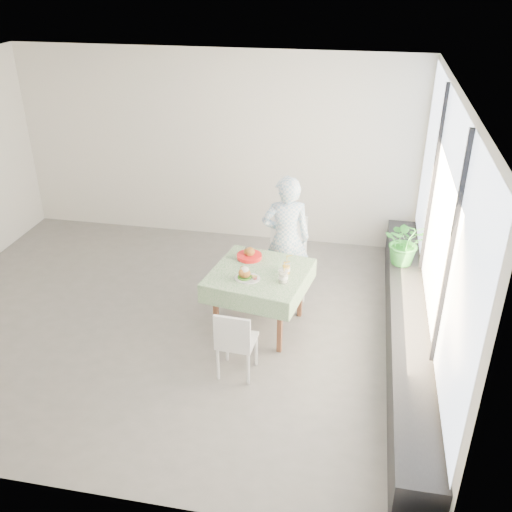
% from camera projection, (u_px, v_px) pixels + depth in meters
% --- Properties ---
extents(floor, '(6.00, 6.00, 0.00)m').
position_uv_depth(floor, '(166.00, 321.00, 6.87)').
color(floor, '#63605D').
rests_on(floor, ground).
extents(ceiling, '(6.00, 6.00, 0.00)m').
position_uv_depth(ceiling, '(145.00, 82.00, 5.56)').
color(ceiling, white).
rests_on(ceiling, ground).
extents(wall_back, '(6.00, 0.02, 2.80)m').
position_uv_depth(wall_back, '(215.00, 147.00, 8.38)').
color(wall_back, white).
rests_on(wall_back, ground).
extents(wall_front, '(6.00, 0.02, 2.80)m').
position_uv_depth(wall_front, '(36.00, 353.00, 4.04)').
color(wall_front, white).
rests_on(wall_front, ground).
extents(wall_right, '(0.02, 5.00, 2.80)m').
position_uv_depth(wall_right, '(442.00, 237.00, 5.70)').
color(wall_right, white).
rests_on(wall_right, ground).
extents(window_pane, '(0.01, 4.80, 2.18)m').
position_uv_depth(window_pane, '(442.00, 214.00, 5.59)').
color(window_pane, '#D1E0F9').
rests_on(window_pane, ground).
extents(window_ledge, '(0.40, 4.80, 0.50)m').
position_uv_depth(window_ledge, '(407.00, 329.00, 6.27)').
color(window_ledge, black).
rests_on(window_ledge, ground).
extents(cafe_table, '(1.20, 1.20, 0.74)m').
position_uv_depth(cafe_table, '(259.00, 293.00, 6.56)').
color(cafe_table, brown).
rests_on(cafe_table, ground).
extents(chair_far, '(0.53, 0.53, 0.99)m').
position_uv_depth(chair_far, '(288.00, 271.00, 7.31)').
color(chair_far, white).
rests_on(chair_far, ground).
extents(chair_near, '(0.40, 0.40, 0.79)m').
position_uv_depth(chair_near, '(237.00, 354.00, 5.90)').
color(chair_near, white).
rests_on(chair_near, ground).
extents(diner, '(0.68, 0.53, 1.64)m').
position_uv_depth(diner, '(286.00, 239.00, 6.98)').
color(diner, '#82AFD1').
rests_on(diner, ground).
extents(main_dish, '(0.29, 0.29, 0.15)m').
position_uv_depth(main_dish, '(246.00, 275.00, 6.25)').
color(main_dish, white).
rests_on(main_dish, cafe_table).
extents(juice_cup_orange, '(0.10, 0.10, 0.27)m').
position_uv_depth(juice_cup_orange, '(286.00, 268.00, 6.36)').
color(juice_cup_orange, white).
rests_on(juice_cup_orange, cafe_table).
extents(juice_cup_lemonade, '(0.11, 0.11, 0.30)m').
position_uv_depth(juice_cup_lemonade, '(283.00, 276.00, 6.18)').
color(juice_cup_lemonade, white).
rests_on(juice_cup_lemonade, cafe_table).
extents(second_dish, '(0.29, 0.29, 0.14)m').
position_uv_depth(second_dish, '(249.00, 255.00, 6.69)').
color(second_dish, red).
rests_on(second_dish, cafe_table).
extents(potted_plant, '(0.55, 0.48, 0.59)m').
position_uv_depth(potted_plant, '(406.00, 242.00, 6.97)').
color(potted_plant, '#297B29').
rests_on(potted_plant, window_ledge).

